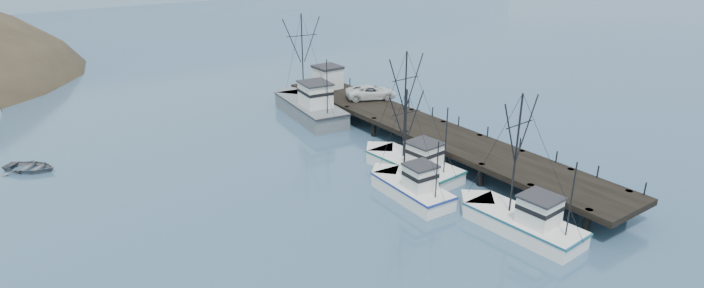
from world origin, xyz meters
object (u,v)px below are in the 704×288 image
Objects in this scene: pickup_truck at (371,92)px; trawler_far at (411,163)px; motorboat at (31,171)px; trawler_mid at (410,187)px; work_vessel at (309,107)px; trawler_near at (520,220)px; pier at (424,129)px; pier_shed at (328,77)px.

trawler_far is at bearing 179.54° from pickup_truck.
trawler_far is at bearing -81.04° from motorboat.
trawler_mid reaches higher than motorboat.
motorboat is at bearing 144.28° from trawler_far.
trawler_near is at bearing -92.25° from work_vessel.
pickup_truck is at bearing 61.24° from trawler_mid.
trawler_mid is at bearing 175.56° from pickup_truck.
motorboat is (-35.18, 4.90, -2.82)m from pickup_truck.
trawler_far is (0.49, 12.48, 0.00)m from trawler_near.
motorboat is (-24.75, 23.90, -0.82)m from trawler_mid.
trawler_near is (-6.06, -16.88, -0.87)m from pier.
trawler_far reaches higher than motorboat.
pier_shed reaches higher than pier.
trawler_far is at bearing 87.75° from trawler_near.
pickup_truck is (7.07, 15.31, 2.00)m from trawler_far.
trawler_mid is at bearing -108.93° from pier_shed.
trawler_mid is (-8.93, -8.09, -0.87)m from pier.
pickup_truck is (1.50, 10.91, 1.13)m from pier.
pier is 3.07× the size of work_vessel.
pier is 37.24m from motorboat.
trawler_far is 3.50× the size of pier_shed.
trawler_near is 9.25m from trawler_mid.
trawler_mid is 27.71m from pier_shed.
work_vessel is at bearing 87.75° from trawler_far.
trawler_near is 2.19× the size of motorboat.
work_vessel is 7.51m from pickup_truck.
trawler_near is 1.13× the size of trawler_mid.
pier is 11.07m from pickup_truck.
trawler_mid is 1.93× the size of motorboat.
motorboat is at bearing -176.28° from pier_shed.
pier_shed is (0.02, 18.00, 1.73)m from pier.
motorboat is (-28.11, 20.21, -0.82)m from trawler_far.
work_vessel is at bearing 83.83° from pickup_truck.
trawler_near is 3.28× the size of pier_shed.
pier is 17.96m from trawler_near.
pier is at bearing 38.31° from trawler_far.
pickup_truck reaches higher than pier.
trawler_far is 16.98m from pickup_truck.
work_vessel reaches higher than pier.
pickup_truck is 1.24× the size of motorboat.
motorboat is at bearing 106.39° from pickup_truck.
trawler_mid is (-2.87, 8.79, -0.00)m from trawler_near.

